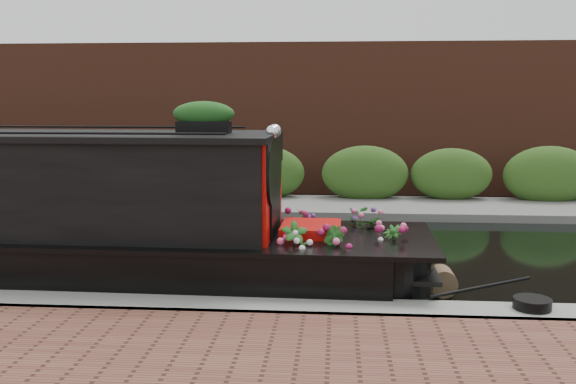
{
  "coord_description": "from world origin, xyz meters",
  "views": [
    {
      "loc": [
        1.73,
        -10.3,
        2.6
      ],
      "look_at": [
        0.98,
        -0.6,
        1.14
      ],
      "focal_mm": 40.0,
      "sensor_mm": 36.0,
      "label": 1
    }
  ],
  "objects": [
    {
      "name": "rope_fender",
      "position": [
        3.13,
        -1.96,
        0.18
      ],
      "size": [
        0.36,
        0.4,
        0.36
      ],
      "primitive_type": "cylinder",
      "rotation": [
        1.57,
        0.0,
        0.0
      ],
      "color": "brown",
      "rests_on": "ground"
    },
    {
      "name": "coiled_mooring_rope",
      "position": [
        3.92,
        -3.22,
        0.31
      ],
      "size": [
        0.42,
        0.42,
        0.12
      ],
      "primitive_type": "cylinder",
      "color": "black",
      "rests_on": "near_bank_coping"
    },
    {
      "name": "ground",
      "position": [
        0.0,
        0.0,
        0.0
      ],
      "size": [
        80.0,
        80.0,
        0.0
      ],
      "primitive_type": "plane",
      "color": "black",
      "rests_on": "ground"
    },
    {
      "name": "far_hedge",
      "position": [
        0.0,
        5.1,
        0.0
      ],
      "size": [
        40.0,
        1.1,
        2.8
      ],
      "primitive_type": "cube",
      "color": "#31561C",
      "rests_on": "ground"
    },
    {
      "name": "far_bank_path",
      "position": [
        0.0,
        4.2,
        0.0
      ],
      "size": [
        40.0,
        2.4,
        0.34
      ],
      "primitive_type": "cube",
      "color": "slate",
      "rests_on": "ground"
    },
    {
      "name": "near_bank_coping",
      "position": [
        0.0,
        -3.3,
        0.0
      ],
      "size": [
        40.0,
        0.6,
        0.5
      ],
      "primitive_type": "cube",
      "color": "gray",
      "rests_on": "ground"
    },
    {
      "name": "far_brick_wall",
      "position": [
        0.0,
        7.2,
        0.0
      ],
      "size": [
        40.0,
        1.0,
        8.0
      ],
      "primitive_type": "cube",
      "color": "brown",
      "rests_on": "ground"
    }
  ]
}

